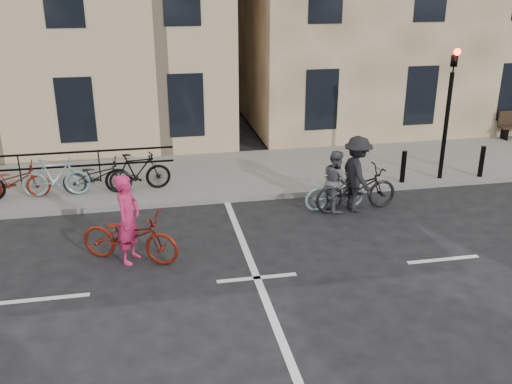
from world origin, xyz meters
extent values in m
plane|color=black|center=(0.00, 0.00, 0.00)|extent=(120.00, 120.00, 0.00)
cube|color=slate|center=(-4.00, 6.00, 0.07)|extent=(46.00, 4.00, 0.15)
cylinder|color=black|center=(6.20, 4.35, 1.65)|extent=(0.12, 0.12, 3.00)
imported|color=black|center=(6.20, 4.35, 3.60)|extent=(0.15, 0.18, 0.90)
sphere|color=#FF0C05|center=(6.20, 4.23, 3.70)|extent=(0.18, 0.18, 0.18)
cylinder|color=black|center=(5.00, 4.25, 0.60)|extent=(0.14, 0.14, 0.90)
cylinder|color=black|center=(7.40, 4.25, 0.60)|extent=(0.14, 0.14, 0.90)
cube|color=black|center=(10.40, 7.65, 0.35)|extent=(0.06, 0.38, 0.40)
cube|color=black|center=(-4.88, 5.90, 0.62)|extent=(7.25, 0.04, 0.95)
imported|color=maroon|center=(-5.40, 5.00, 0.62)|extent=(1.80, 0.63, 0.95)
imported|color=#7FA1A7|center=(-4.35, 5.00, 0.68)|extent=(1.75, 0.49, 1.05)
imported|color=black|center=(-3.30, 5.00, 0.62)|extent=(1.80, 0.63, 0.95)
imported|color=black|center=(-2.25, 5.00, 0.68)|extent=(1.75, 0.49, 1.05)
imported|color=maroon|center=(-2.43, 1.24, 0.56)|extent=(2.24, 1.57, 1.12)
imported|color=#C72357|center=(-2.43, 1.24, 0.95)|extent=(0.70, 0.82, 1.89)
imported|color=#7FA1A7|center=(2.62, 3.06, 0.48)|extent=(1.64, 0.58, 0.97)
imported|color=#545458|center=(2.62, 3.06, 0.78)|extent=(0.65, 0.80, 1.56)
imported|color=black|center=(3.12, 2.92, 0.57)|extent=(2.23, 0.95, 1.14)
imported|color=black|center=(3.12, 2.92, 0.96)|extent=(0.83, 1.31, 1.93)
camera|label=1|loc=(-1.93, -9.70, 5.65)|focal=40.00mm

